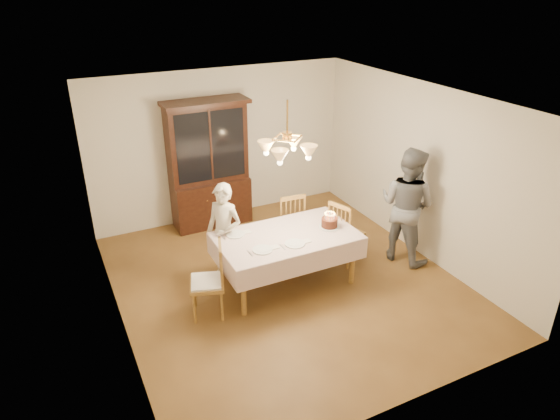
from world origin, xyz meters
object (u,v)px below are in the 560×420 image
china_hutch (209,167)px  elderly_woman (224,233)px  chair_far_side (288,224)px  birthday_cake (329,223)px  dining_table (286,240)px

china_hutch → elderly_woman: (-0.41, -1.78, -0.32)m
chair_far_side → birthday_cake: chair_far_side is taller
china_hutch → elderly_woman: bearing=-102.9°
china_hutch → chair_far_side: china_hutch is taller
china_hutch → birthday_cake: size_ratio=7.20×
dining_table → elderly_woman: elderly_woman is taller
china_hutch → birthday_cake: (0.96, -2.31, -0.22)m
chair_far_side → elderly_woman: 1.25m
dining_table → chair_far_side: size_ratio=1.90×
birthday_cake → elderly_woman: bearing=158.7°
dining_table → chair_far_side: chair_far_side is taller
china_hutch → birthday_cake: 2.51m
chair_far_side → dining_table: bearing=-118.7°
dining_table → birthday_cake: (0.64, -0.06, 0.14)m
dining_table → china_hutch: (-0.31, 2.25, 0.36)m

